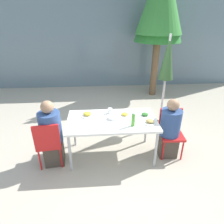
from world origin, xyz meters
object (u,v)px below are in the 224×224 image
Objects in this scene: person_left at (52,135)px; tree_behind_right at (161,1)px; chair_right at (171,129)px; person_right at (169,130)px; salad_bowl at (113,118)px; drinking_cup at (110,111)px; bottle at (133,120)px; closed_umbrella at (167,64)px; chair_left at (49,141)px.

person_left is 0.31× the size of tree_behind_right.
chair_right is 0.10m from person_right.
person_right is 6.48× the size of salad_bowl.
drinking_cup is (0.99, 0.37, 0.24)m from person_left.
tree_behind_right is (0.50, 3.08, 2.14)m from chair_right.
salad_bowl is at bearing 140.48° from bottle.
bottle reaches higher than chair_right.
person_left is 0.58× the size of closed_umbrella.
person_right is 11.56× the size of drinking_cup.
drinking_cup is at bearing -13.67° from person_right.
person_left reaches higher than chair_left.
person_right is 1.10m from drinking_cup.
closed_umbrella is at bearing -96.90° from person_right.
person_left is 1.37m from bottle.
chair_right is 1.08m from salad_bowl.
bottle is at bearing -126.02° from closed_umbrella.
bottle is (-0.74, -0.25, 0.36)m from chair_right.
closed_umbrella is 1.64m from salad_bowl.
drinking_cup is at bearing -149.27° from closed_umbrella.
person_right reaches higher than chair_left.
chair_right reaches higher than drinking_cup.
person_right is 1.03m from salad_bowl.
chair_left is 4.98× the size of salad_bowl.
closed_umbrella reaches higher than bottle.
tree_behind_right reaches higher than chair_right.
person_right is (-0.05, -0.08, 0.02)m from chair_right.
closed_umbrella is 0.54× the size of tree_behind_right.
chair_left is at bearing -128.27° from tree_behind_right.
bottle reaches higher than chair_left.
bottle is at bearing -110.43° from tree_behind_right.
chair_right is 0.86m from bottle.
drinking_cup is at bearing -9.00° from chair_right.
salad_bowl is (-1.05, 0.01, 0.27)m from chair_right.
chair_left reaches higher than salad_bowl.
drinking_cup is 0.03× the size of tree_behind_right.
closed_umbrella is at bearing 53.98° from bottle.
drinking_cup is at bearing 17.24° from chair_left.
closed_umbrella reaches higher than chair_right.
drinking_cup is (1.03, 0.46, 0.29)m from chair_left.
salad_bowl is (-0.99, 0.08, 0.24)m from person_right.
bottle is (-0.86, -1.18, -0.58)m from closed_umbrella.
chair_right is at bearing -121.85° from person_right.
bottle is 2.44× the size of drinking_cup.
person_right reaches higher than salad_bowl.
chair_left is 0.73× the size of person_left.
salad_bowl is (1.07, 0.24, 0.27)m from chair_left.
person_right is at bearing -99.56° from closed_umbrella.
bottle is (1.37, -0.01, 0.36)m from chair_left.
salad_bowl is (-0.31, 0.25, -0.09)m from bottle.
drinking_cup reaches higher than salad_bowl.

